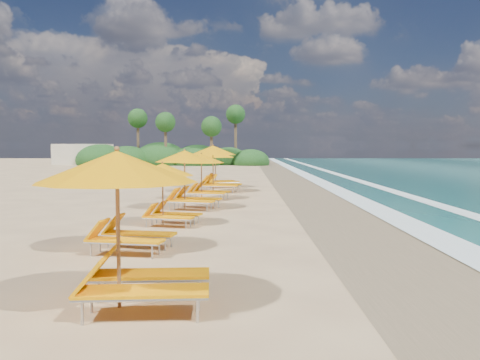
# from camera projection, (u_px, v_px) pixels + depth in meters

# --- Properties ---
(ground) EXTENTS (160.00, 160.00, 0.00)m
(ground) POSITION_uv_depth(u_px,v_px,m) (240.00, 210.00, 19.50)
(ground) COLOR tan
(ground) RESTS_ON ground
(wet_sand) EXTENTS (4.00, 160.00, 0.01)m
(wet_sand) POSITION_uv_depth(u_px,v_px,m) (341.00, 210.00, 19.46)
(wet_sand) COLOR #8D7454
(wet_sand) RESTS_ON ground
(surf_foam) EXTENTS (4.00, 160.00, 0.01)m
(surf_foam) POSITION_uv_depth(u_px,v_px,m) (409.00, 210.00, 19.44)
(surf_foam) COLOR white
(surf_foam) RESTS_ON ground
(station_0) EXTENTS (2.86, 2.67, 2.55)m
(station_0) POSITION_uv_depth(u_px,v_px,m) (131.00, 218.00, 7.67)
(station_0) COLOR olive
(station_0) RESTS_ON ground
(station_1) EXTENTS (2.76, 2.63, 2.32)m
(station_1) POSITION_uv_depth(u_px,v_px,m) (124.00, 198.00, 11.79)
(station_1) COLOR olive
(station_1) RESTS_ON ground
(station_2) EXTENTS (2.52, 2.43, 2.05)m
(station_2) POSITION_uv_depth(u_px,v_px,m) (167.00, 190.00, 15.74)
(station_2) COLOR olive
(station_2) RESTS_ON ground
(station_3) EXTENTS (3.03, 2.93, 2.44)m
(station_3) POSITION_uv_depth(u_px,v_px,m) (189.00, 175.00, 19.78)
(station_3) COLOR olive
(station_3) RESTS_ON ground
(station_4) EXTENTS (2.77, 2.68, 2.23)m
(station_4) POSITION_uv_depth(u_px,v_px,m) (205.00, 173.00, 23.34)
(station_4) COLOR olive
(station_4) RESTS_ON ground
(station_5) EXTENTS (3.21, 3.08, 2.64)m
(station_5) POSITION_uv_depth(u_px,v_px,m) (217.00, 165.00, 27.01)
(station_5) COLOR olive
(station_5) RESTS_ON ground
(station_6) EXTENTS (3.03, 2.97, 2.37)m
(station_6) POSITION_uv_depth(u_px,v_px,m) (218.00, 166.00, 30.02)
(station_6) COLOR olive
(station_6) RESTS_ON ground
(treeline) EXTENTS (25.80, 8.80, 9.74)m
(treeline) POSITION_uv_depth(u_px,v_px,m) (168.00, 158.00, 64.91)
(treeline) COLOR #163D14
(treeline) RESTS_ON ground
(beach_building) EXTENTS (7.00, 5.00, 2.80)m
(beach_building) POSITION_uv_depth(u_px,v_px,m) (83.00, 154.00, 67.47)
(beach_building) COLOR beige
(beach_building) RESTS_ON ground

